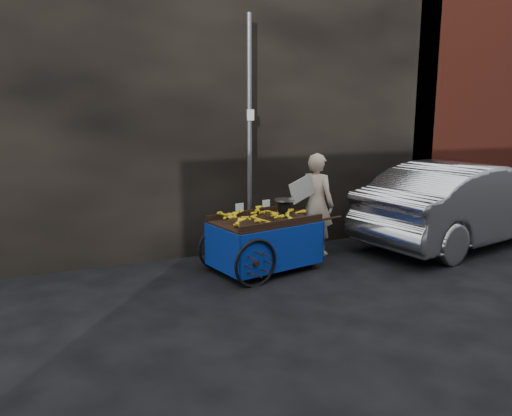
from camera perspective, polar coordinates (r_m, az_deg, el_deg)
name	(u,v)px	position (r m, az deg, el deg)	size (l,w,h in m)	color
ground	(265,280)	(7.47, 0.99, -8.27)	(80.00, 80.00, 0.00)	black
building_wall	(227,109)	(9.60, -3.28, 11.25)	(13.50, 2.00, 5.00)	black
street_pole	(249,139)	(8.37, -0.76, 7.90)	(0.12, 0.10, 4.00)	slate
banana_cart	(262,226)	(7.72, 0.68, -2.05)	(2.30, 1.37, 1.17)	black
vendor	(316,204)	(8.67, 6.89, 0.46)	(0.99, 0.77, 1.76)	#C5B092
plastic_bag	(297,257)	(8.20, 4.69, -5.63)	(0.27, 0.22, 0.24)	blue
parked_car	(466,203)	(10.12, 22.84, 0.52)	(1.62, 4.66, 1.53)	#B3B5BB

